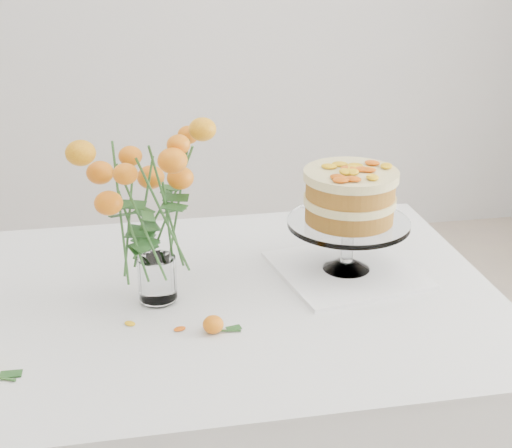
{
  "coord_description": "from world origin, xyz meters",
  "views": [
    {
      "loc": [
        -0.1,
        -1.41,
        1.52
      ],
      "look_at": [
        0.17,
        0.02,
        0.91
      ],
      "focal_mm": 50.0,
      "sensor_mm": 36.0,
      "label": 1
    }
  ],
  "objects": [
    {
      "name": "rose_vase",
      "position": [
        -0.06,
        -0.01,
        1.0
      ],
      "size": [
        0.35,
        0.35,
        0.42
      ],
      "rotation": [
        0.0,
        0.0,
        0.37
      ],
      "color": "white",
      "rests_on": "table"
    },
    {
      "name": "table",
      "position": [
        0.0,
        0.0,
        0.67
      ],
      "size": [
        1.43,
        0.93,
        0.76
      ],
      "color": "tan",
      "rests_on": "ground"
    },
    {
      "name": "stray_petal_b",
      "position": [
        -0.02,
        -0.14,
        0.76
      ],
      "size": [
        0.03,
        0.02,
        0.0
      ],
      "primitive_type": "ellipsoid",
      "color": "yellow",
      "rests_on": "table"
    },
    {
      "name": "stray_petal_a",
      "position": [
        -0.12,
        -0.1,
        0.76
      ],
      "size": [
        0.03,
        0.02,
        0.0
      ],
      "primitive_type": "ellipsoid",
      "color": "yellow",
      "rests_on": "table"
    },
    {
      "name": "loose_rose_far",
      "position": [
        0.05,
        -0.16,
        0.77
      ],
      "size": [
        0.08,
        0.04,
        0.04
      ],
      "rotation": [
        0.0,
        0.0,
        -0.2
      ],
      "color": "orange",
      "rests_on": "table"
    },
    {
      "name": "napkin",
      "position": [
        0.39,
        0.05,
        0.76
      ],
      "size": [
        0.37,
        0.37,
        0.01
      ],
      "primitive_type": "cube",
      "rotation": [
        0.0,
        0.0,
        0.19
      ],
      "color": "white",
      "rests_on": "table"
    },
    {
      "name": "cake_stand",
      "position": [
        0.39,
        0.05,
        0.94
      ],
      "size": [
        0.29,
        0.29,
        0.26
      ],
      "rotation": [
        0.0,
        0.0,
        -0.22
      ],
      "color": "white",
      "rests_on": "napkin"
    }
  ]
}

